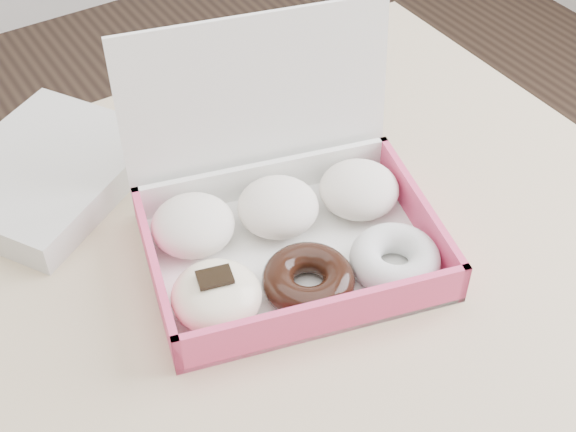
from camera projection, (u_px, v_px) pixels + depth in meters
table at (199, 331)px, 0.97m from camera, size 1.20×0.80×0.75m
donut_box at (285, 226)px, 0.93m from camera, size 0.39×0.35×0.24m
newspapers at (46, 173)px, 1.03m from camera, size 0.33×0.31×0.04m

